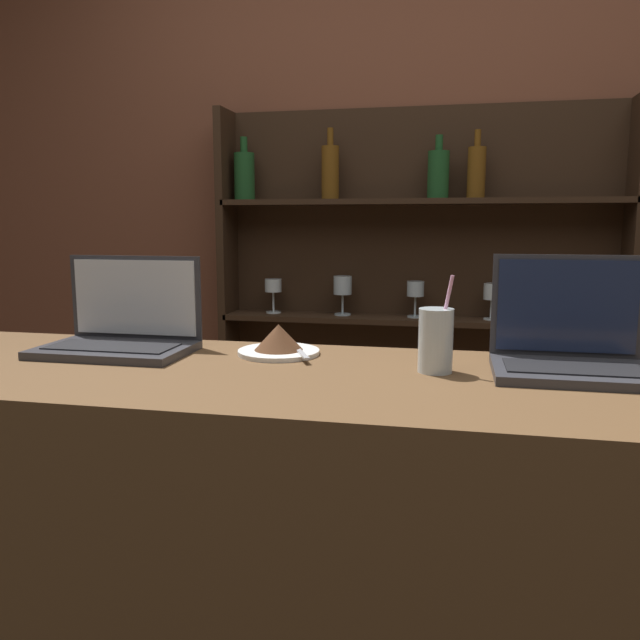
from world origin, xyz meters
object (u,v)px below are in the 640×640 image
at_px(water_glass, 436,340).
at_px(laptop_far, 570,347).
at_px(cake_plate, 279,342).
at_px(laptop_near, 122,330).

bearing_deg(water_glass, laptop_far, 11.33).
relative_size(cake_plate, water_glass, 0.97).
height_order(cake_plate, water_glass, water_glass).
xyz_separation_m(laptop_far, water_glass, (-0.25, -0.05, 0.01)).
height_order(laptop_near, water_glass, laptop_near).
bearing_deg(laptop_near, water_glass, -4.73).
xyz_separation_m(laptop_near, laptop_far, (0.95, -0.01, 0.00)).
bearing_deg(laptop_far, water_glass, -168.67).
distance_m(laptop_near, cake_plate, 0.36).
relative_size(laptop_near, water_glass, 1.72).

